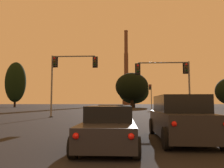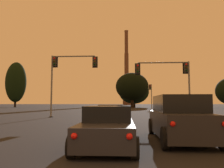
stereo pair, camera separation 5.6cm
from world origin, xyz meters
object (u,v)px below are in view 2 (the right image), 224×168
object	(u,v)px
sedan_center_lane_front	(111,115)
traffic_light_overhead_left	(66,70)
suv_right_lane_second	(179,118)
traffic_light_overhead_right	(171,74)
sedan_center_lane_second	(108,127)
smokestack	(127,75)
traffic_light_far_right	(151,93)

from	to	relation	value
sedan_center_lane_front	traffic_light_overhead_left	bearing A→B (deg)	126.43
suv_right_lane_second	traffic_light_overhead_right	bearing A→B (deg)	79.65
traffic_light_overhead_right	sedan_center_lane_second	bearing A→B (deg)	-110.01
traffic_light_overhead_left	smokestack	world-z (taller)	smokestack
suv_right_lane_second	traffic_light_overhead_left	world-z (taller)	traffic_light_overhead_left
suv_right_lane_second	traffic_light_far_right	xyz separation A→B (m)	(3.89, 42.26, 3.01)
traffic_light_overhead_right	suv_right_lane_second	bearing A→B (deg)	-100.63
sedan_center_lane_front	sedan_center_lane_second	bearing A→B (deg)	-85.28
traffic_light_overhead_left	smokestack	xyz separation A→B (m)	(8.02, 154.56, 19.03)
traffic_light_overhead_right	smokestack	xyz separation A→B (m)	(-3.19, 154.82, 19.64)
sedan_center_lane_second	traffic_light_far_right	xyz separation A→B (m)	(6.77, 43.53, 3.24)
sedan_center_lane_front	suv_right_lane_second	bearing A→B (deg)	-59.71
sedan_center_lane_front	traffic_light_far_right	size ratio (longest dim) A/B	0.80
sedan_center_lane_second	sedan_center_lane_front	distance (m)	7.28
traffic_light_overhead_left	traffic_light_overhead_right	xyz separation A→B (m)	(11.21, -0.25, -0.61)
traffic_light_far_right	sedan_center_lane_front	bearing A→B (deg)	-101.07
sedan_center_lane_front	smokestack	world-z (taller)	smokestack
traffic_light_overhead_left	sedan_center_lane_second	bearing A→B (deg)	-69.30
sedan_center_lane_second	sedan_center_lane_front	xyz separation A→B (m)	(-0.33, 7.27, 0.00)
sedan_center_lane_front	traffic_light_overhead_left	xyz separation A→B (m)	(-5.43, 7.97, 4.48)
suv_right_lane_second	traffic_light_overhead_right	world-z (taller)	traffic_light_overhead_right
traffic_light_far_right	smokestack	world-z (taller)	smokestack
suv_right_lane_second	sedan_center_lane_front	xyz separation A→B (m)	(-3.21, 6.00, -0.23)
sedan_center_lane_second	traffic_light_overhead_left	xyz separation A→B (m)	(-5.76, 15.24, 4.48)
suv_right_lane_second	traffic_light_far_right	world-z (taller)	traffic_light_far_right
traffic_light_overhead_left	traffic_light_far_right	bearing A→B (deg)	66.12
suv_right_lane_second	traffic_light_far_right	distance (m)	42.54
suv_right_lane_second	smokestack	world-z (taller)	smokestack
traffic_light_overhead_left	traffic_light_overhead_right	size ratio (longest dim) A/B	1.14
sedan_center_lane_front	traffic_light_overhead_left	distance (m)	10.63
sedan_center_lane_front	traffic_light_overhead_right	world-z (taller)	traffic_light_overhead_right
traffic_light_far_right	traffic_light_overhead_left	xyz separation A→B (m)	(-12.53, -28.29, 1.23)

